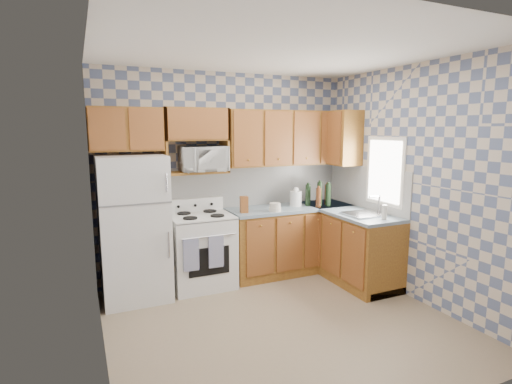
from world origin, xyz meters
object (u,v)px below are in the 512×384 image
(microwave, at_px, (203,159))
(stove_body, at_px, (201,251))
(electric_kettle, at_px, (296,199))
(refrigerator, at_px, (134,228))

(microwave, bearing_deg, stove_body, -127.43)
(stove_body, xyz_separation_m, electric_kettle, (1.37, 0.02, 0.57))
(stove_body, height_order, electric_kettle, electric_kettle)
(refrigerator, relative_size, electric_kettle, 8.14)
(refrigerator, relative_size, stove_body, 1.87)
(refrigerator, xyz_separation_m, microwave, (0.89, 0.12, 0.77))
(stove_body, relative_size, microwave, 1.59)
(refrigerator, height_order, microwave, microwave)
(microwave, bearing_deg, refrigerator, -170.67)
(electric_kettle, bearing_deg, microwave, 176.61)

